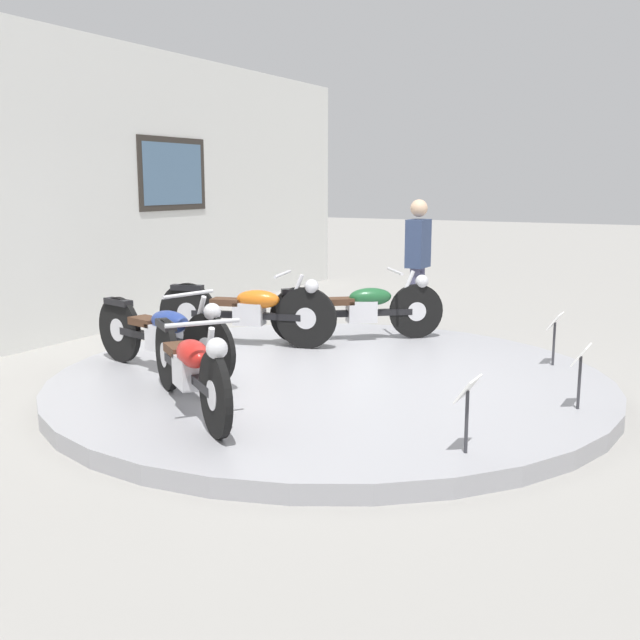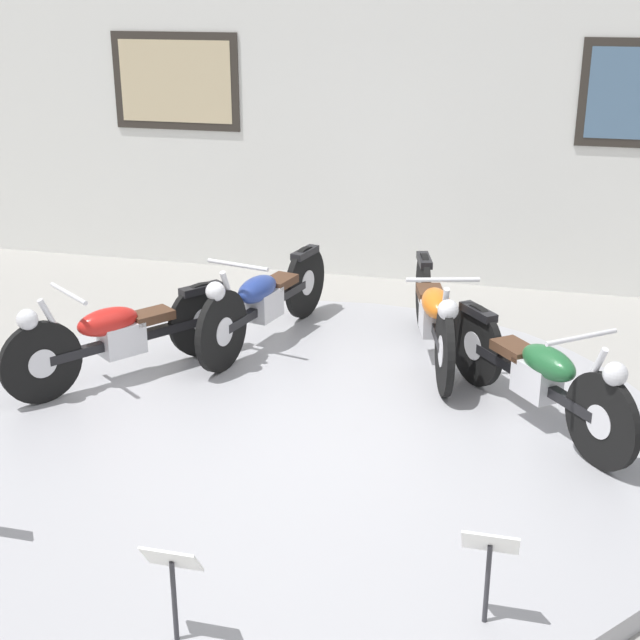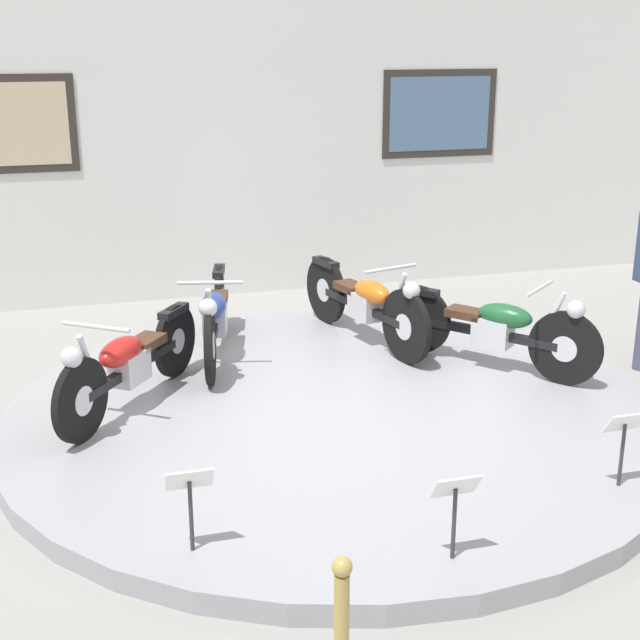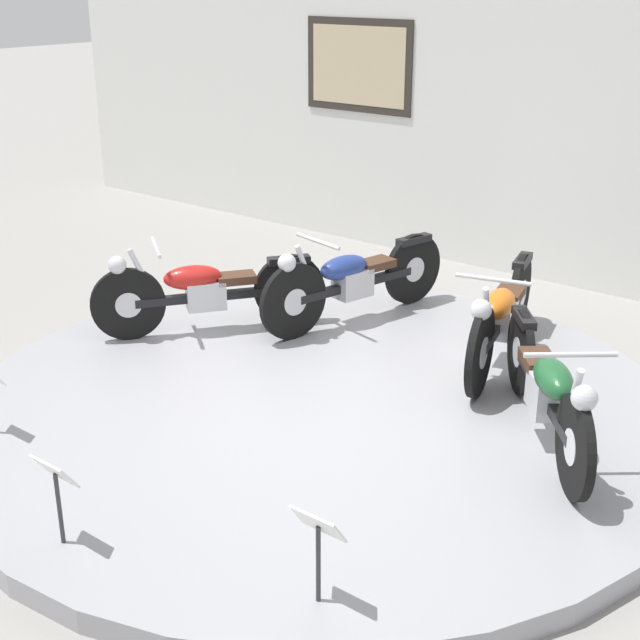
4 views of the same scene
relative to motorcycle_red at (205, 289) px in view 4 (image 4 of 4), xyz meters
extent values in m
plane|color=gray|center=(1.52, -0.41, -0.51)|extent=(60.00, 60.00, 0.00)
cylinder|color=#99999E|center=(1.52, -0.41, -0.44)|extent=(5.08, 5.08, 0.14)
cube|color=silver|center=(1.52, 3.45, 1.30)|extent=(14.00, 0.20, 3.63)
cube|color=#2D2823|center=(-0.88, 3.34, 1.48)|extent=(1.40, 0.02, 1.00)
cube|color=#C6B289|center=(-0.88, 3.34, 1.48)|extent=(1.24, 0.02, 0.84)
cylinder|color=black|center=(-0.37, -0.51, -0.07)|extent=(0.40, 0.52, 0.61)
cylinder|color=silver|center=(-0.37, -0.51, -0.07)|extent=(0.18, 0.21, 0.21)
cylinder|color=black|center=(0.42, 0.58, -0.07)|extent=(0.40, 0.52, 0.61)
cylinder|color=silver|center=(0.42, 0.58, -0.07)|extent=(0.18, 0.21, 0.21)
cube|color=black|center=(0.03, 0.04, -0.07)|extent=(0.79, 1.05, 0.07)
cube|color=silver|center=(0.00, 0.00, -0.05)|extent=(0.35, 0.38, 0.24)
ellipsoid|color=red|center=(-0.06, -0.08, 0.11)|extent=(0.46, 0.52, 0.20)
cube|color=#472D1E|center=(0.15, 0.21, 0.07)|extent=(0.35, 0.38, 0.07)
cube|color=black|center=(0.42, 0.58, 0.19)|extent=(0.29, 0.35, 0.06)
cylinder|color=silver|center=(-0.28, -0.39, 0.13)|extent=(0.18, 0.23, 0.54)
cylinder|color=silver|center=(-0.22, -0.30, 0.39)|extent=(0.46, 0.34, 0.03)
sphere|color=silver|center=(-0.41, -0.56, 0.27)|extent=(0.15, 0.15, 0.15)
cylinder|color=black|center=(0.68, 0.33, -0.05)|extent=(0.20, 0.64, 0.64)
cylinder|color=silver|center=(0.68, 0.33, -0.05)|extent=(0.11, 0.23, 0.23)
cylinder|color=black|center=(0.98, 1.65, -0.05)|extent=(0.20, 0.64, 0.64)
cylinder|color=silver|center=(0.98, 1.65, -0.05)|extent=(0.11, 0.23, 0.23)
cube|color=black|center=(0.83, 0.99, -0.05)|extent=(0.35, 1.23, 0.07)
cube|color=silver|center=(0.82, 0.95, -0.03)|extent=(0.27, 0.36, 0.24)
ellipsoid|color=navy|center=(0.80, 0.85, 0.13)|extent=(0.32, 0.52, 0.20)
cube|color=#472D1E|center=(0.88, 1.20, 0.09)|extent=(0.27, 0.36, 0.07)
cube|color=black|center=(0.98, 1.65, 0.22)|extent=(0.18, 0.37, 0.06)
cylinder|color=silver|center=(0.71, 0.48, 0.15)|extent=(0.10, 0.25, 0.54)
cylinder|color=silver|center=(0.73, 0.58, 0.41)|extent=(0.53, 0.15, 0.03)
sphere|color=silver|center=(0.66, 0.27, 0.29)|extent=(0.15, 0.15, 0.15)
cylinder|color=black|center=(2.38, 0.34, -0.04)|extent=(0.22, 0.65, 0.66)
cylinder|color=silver|center=(2.38, 0.34, -0.04)|extent=(0.12, 0.24, 0.23)
cylinder|color=black|center=(2.04, 1.64, -0.04)|extent=(0.22, 0.65, 0.66)
cylinder|color=silver|center=(2.04, 1.64, -0.04)|extent=(0.12, 0.24, 0.23)
cube|color=black|center=(2.21, 0.99, -0.04)|extent=(0.38, 1.22, 0.07)
cube|color=silver|center=(2.22, 0.95, -0.02)|extent=(0.27, 0.36, 0.24)
ellipsoid|color=#D16619|center=(2.25, 0.85, 0.14)|extent=(0.33, 0.52, 0.20)
cube|color=#472D1E|center=(2.15, 1.20, 0.10)|extent=(0.27, 0.36, 0.07)
cube|color=black|center=(2.04, 1.64, 0.23)|extent=(0.19, 0.37, 0.06)
cylinder|color=silver|center=(2.34, 0.48, 0.16)|extent=(0.11, 0.25, 0.54)
cylinder|color=silver|center=(2.32, 0.59, 0.42)|extent=(0.53, 0.17, 0.03)
sphere|color=silver|center=(2.40, 0.28, 0.30)|extent=(0.15, 0.15, 0.15)
cylinder|color=black|center=(3.44, -0.49, -0.06)|extent=(0.43, 0.51, 0.62)
cylinder|color=silver|center=(3.44, -0.49, -0.06)|extent=(0.19, 0.21, 0.22)
cylinder|color=black|center=(2.59, 0.56, -0.06)|extent=(0.43, 0.51, 0.62)
cylinder|color=silver|center=(2.59, 0.56, -0.06)|extent=(0.19, 0.21, 0.22)
cube|color=black|center=(3.01, 0.04, -0.06)|extent=(0.84, 1.01, 0.07)
cube|color=silver|center=(3.04, 0.00, -0.04)|extent=(0.36, 0.37, 0.24)
ellipsoid|color=#1E562D|center=(3.10, -0.07, 0.12)|extent=(0.47, 0.51, 0.20)
cube|color=#472D1E|center=(2.87, 0.21, 0.08)|extent=(0.36, 0.37, 0.07)
cube|color=black|center=(2.59, 0.56, 0.20)|extent=(0.30, 0.34, 0.06)
cylinder|color=silver|center=(3.35, -0.37, 0.14)|extent=(0.19, 0.22, 0.54)
cylinder|color=silver|center=(3.28, -0.29, 0.40)|extent=(0.44, 0.37, 0.03)
sphere|color=silver|center=(3.48, -0.53, 0.28)|extent=(0.15, 0.15, 0.15)
cylinder|color=#333338|center=(1.52, -2.60, -0.16)|extent=(0.02, 0.02, 0.42)
cube|color=white|center=(1.52, -2.60, 0.06)|extent=(0.26, 0.11, 0.15)
cylinder|color=#333338|center=(2.87, -2.13, -0.16)|extent=(0.02, 0.02, 0.42)
cube|color=white|center=(2.87, -2.13, 0.06)|extent=(0.26, 0.11, 0.15)
camera|label=1|loc=(-4.38, -3.52, 1.37)|focal=42.00mm
camera|label=2|loc=(2.97, -5.63, 2.43)|focal=50.00mm
camera|label=3|loc=(-0.35, -6.47, 2.35)|focal=50.00mm
camera|label=4|loc=(5.04, -4.87, 2.46)|focal=50.00mm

